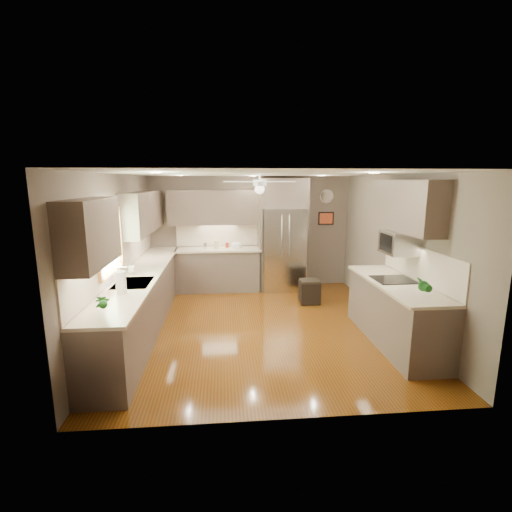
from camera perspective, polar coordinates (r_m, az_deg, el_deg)
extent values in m
plane|color=#51250A|center=(6.34, 0.79, -10.69)|extent=(5.00, 5.00, 0.00)
plane|color=white|center=(5.87, 0.86, 12.54)|extent=(5.00, 5.00, 0.00)
plane|color=#66594E|center=(8.44, -0.94, 3.69)|extent=(4.50, 0.00, 4.50)
plane|color=#66594E|center=(3.58, 5.01, -7.15)|extent=(4.50, 0.00, 4.50)
plane|color=#66594E|center=(6.17, -20.44, 0.08)|extent=(0.00, 5.00, 5.00)
plane|color=#66594E|center=(6.60, 20.65, 0.77)|extent=(0.00, 5.00, 5.00)
cylinder|color=silver|center=(8.16, -7.84, 1.62)|extent=(0.09, 0.09, 0.12)
cylinder|color=#BDB78E|center=(8.14, -6.11, 1.77)|extent=(0.15, 0.15, 0.19)
cylinder|color=maroon|center=(8.21, -4.47, 1.68)|extent=(0.09, 0.09, 0.11)
imported|color=white|center=(6.19, -18.53, -1.80)|extent=(0.09, 0.09, 0.19)
imported|color=#195819|center=(4.42, -22.74, -6.58)|extent=(0.18, 0.15, 0.30)
imported|color=#195819|center=(5.15, 24.34, -4.13)|extent=(0.18, 0.14, 0.31)
imported|color=#BDB78E|center=(8.13, -3.01, 1.37)|extent=(0.25, 0.25, 0.06)
cube|color=brown|center=(6.43, -17.00, -6.60)|extent=(0.60, 4.70, 0.90)
cube|color=beige|center=(6.31, -17.12, -2.54)|extent=(0.65, 4.70, 0.04)
cube|color=beige|center=(6.32, -19.97, -0.09)|extent=(0.02, 4.70, 0.50)
cube|color=brown|center=(8.27, -5.78, -2.17)|extent=(1.85, 0.60, 0.90)
cube|color=beige|center=(8.16, -5.85, 1.02)|extent=(1.85, 0.65, 0.04)
cube|color=beige|center=(8.41, -5.87, 3.27)|extent=(1.85, 0.02, 0.50)
cube|color=brown|center=(4.52, -24.15, 3.29)|extent=(0.33, 1.20, 0.75)
cube|color=brown|center=(7.31, -16.86, 6.54)|extent=(0.33, 2.40, 0.75)
cube|color=brown|center=(8.19, -5.97, 7.44)|extent=(2.15, 0.33, 0.75)
cube|color=brown|center=(5.95, 22.02, 7.17)|extent=(0.33, 1.70, 0.75)
cube|color=#BFF2B2|center=(5.64, -21.81, 2.08)|extent=(0.01, 1.00, 0.80)
cube|color=brown|center=(5.59, -21.89, 6.44)|extent=(0.05, 1.12, 0.06)
cube|color=brown|center=(5.71, -21.25, -2.17)|extent=(0.05, 1.12, 0.06)
cube|color=brown|center=(5.14, -23.20, 1.12)|extent=(0.05, 0.06, 0.80)
cube|color=brown|center=(6.14, -20.20, 2.89)|extent=(0.05, 0.06, 0.80)
cube|color=silver|center=(5.69, -18.40, -4.06)|extent=(0.50, 0.70, 0.03)
cube|color=#262626|center=(5.70, -18.37, -4.40)|extent=(0.44, 0.62, 0.05)
cylinder|color=silver|center=(5.71, -20.43, -2.85)|extent=(0.02, 0.02, 0.24)
cylinder|color=silver|center=(5.67, -19.93, -1.67)|extent=(0.16, 0.02, 0.02)
cube|color=silver|center=(8.22, 4.13, 1.06)|extent=(0.92, 0.72, 1.82)
cube|color=black|center=(7.94, 4.50, -1.19)|extent=(0.88, 0.02, 0.02)
cube|color=black|center=(7.83, 4.57, 3.05)|extent=(0.01, 0.02, 1.00)
cylinder|color=silver|center=(7.78, 4.03, 3.01)|extent=(0.02, 0.02, 0.90)
cylinder|color=silver|center=(7.81, 5.19, 3.02)|extent=(0.02, 0.02, 0.90)
cube|color=brown|center=(8.15, 4.19, 9.64)|extent=(1.04, 0.60, 0.63)
cube|color=brown|center=(8.21, 0.62, 1.08)|extent=(0.06, 0.60, 1.82)
cube|color=brown|center=(8.37, 7.44, 1.18)|extent=(0.06, 0.60, 1.82)
cube|color=brown|center=(5.96, 20.59, -8.28)|extent=(0.65, 2.20, 0.90)
cube|color=beige|center=(5.82, 20.78, -3.92)|extent=(0.70, 2.20, 0.04)
cube|color=beige|center=(5.91, 23.85, -1.15)|extent=(0.02, 2.20, 0.50)
cube|color=black|center=(5.90, 20.38, -3.44)|extent=(0.56, 0.52, 0.01)
cube|color=silver|center=(5.98, 21.16, 1.93)|extent=(0.42, 0.55, 0.34)
cube|color=black|center=(5.89, 19.33, 1.93)|extent=(0.02, 0.40, 0.26)
cylinder|color=white|center=(6.17, 0.57, 12.11)|extent=(0.03, 0.03, 0.08)
cylinder|color=white|center=(6.17, 0.56, 11.18)|extent=(0.22, 0.22, 0.10)
sphere|color=white|center=(6.17, 0.56, 10.26)|extent=(0.16, 0.16, 0.16)
cube|color=white|center=(6.21, 3.84, 11.35)|extent=(0.48, 0.11, 0.01)
cube|color=white|center=(6.52, 0.25, 11.37)|extent=(0.11, 0.48, 0.01)
cube|color=white|center=(6.14, -2.75, 11.36)|extent=(0.48, 0.11, 0.01)
cube|color=white|center=(5.82, 0.91, 11.36)|extent=(0.11, 0.48, 0.01)
cylinder|color=white|center=(7.18, -11.70, 12.06)|extent=(0.14, 0.14, 0.01)
cylinder|color=white|center=(7.39, 10.08, 12.10)|extent=(0.14, 0.14, 0.01)
cylinder|color=white|center=(4.71, -15.14, 12.35)|extent=(0.14, 0.14, 0.01)
cylinder|color=white|center=(5.02, 17.67, 12.13)|extent=(0.14, 0.14, 0.01)
cylinder|color=white|center=(7.66, -0.57, 12.24)|extent=(0.14, 0.14, 0.01)
cylinder|color=white|center=(8.66, 10.83, 9.01)|extent=(0.30, 0.03, 0.30)
cylinder|color=silver|center=(8.64, 10.86, 9.00)|extent=(0.29, 0.00, 0.29)
cube|color=black|center=(8.69, 10.71, 5.71)|extent=(0.36, 0.03, 0.30)
cube|color=#B74624|center=(8.67, 10.74, 5.70)|extent=(0.30, 0.01, 0.24)
cube|color=black|center=(7.47, 8.22, -5.51)|extent=(0.40, 0.40, 0.43)
cube|color=black|center=(7.40, 8.28, -3.77)|extent=(0.38, 0.38, 0.03)
cylinder|color=white|center=(5.16, -20.05, -3.94)|extent=(0.13, 0.13, 0.31)
cylinder|color=silver|center=(5.16, -20.06, -3.83)|extent=(0.03, 0.03, 0.33)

